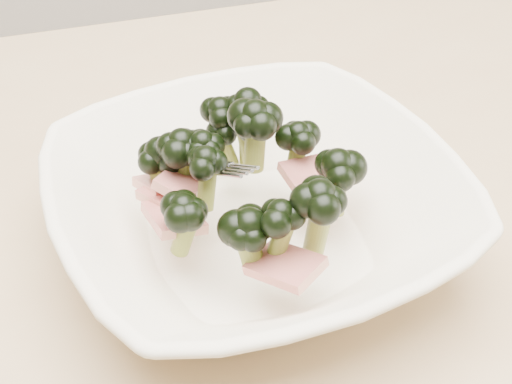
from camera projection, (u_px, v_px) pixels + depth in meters
dining_table at (228, 338)px, 0.58m from camera, size 1.20×0.80×0.75m
broccoli_dish at (254, 204)px, 0.50m from camera, size 0.31×0.31×0.12m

